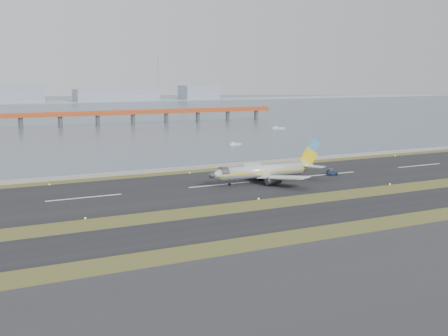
{
  "coord_description": "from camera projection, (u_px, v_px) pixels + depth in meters",
  "views": [
    {
      "loc": [
        -72.55,
        -115.58,
        31.47
      ],
      "look_at": [
        -2.74,
        22.0,
        6.45
      ],
      "focal_mm": 45.0,
      "sensor_mm": 36.0,
      "label": 1
    }
  ],
  "objects": [
    {
      "name": "airliner",
      "position": [
        266.0,
        171.0,
        169.49
      ],
      "size": [
        38.52,
        32.89,
        12.8
      ],
      "color": "silver",
      "rests_on": "ground"
    },
    {
      "name": "workboat_far",
      "position": [
        278.0,
        128.0,
        344.22
      ],
      "size": [
        8.13,
        4.97,
        1.89
      ],
      "rotation": [
        0.0,
        0.0,
        -0.35
      ],
      "color": "silver",
      "rests_on": "ground"
    },
    {
      "name": "far_shoreline",
      "position": [
        16.0,
        98.0,
        690.06
      ],
      "size": [
        1400.0,
        80.0,
        60.5
      ],
      "color": "#97A3B3",
      "rests_on": "ground"
    },
    {
      "name": "seawall",
      "position": [
        181.0,
        169.0,
        191.92
      ],
      "size": [
        1000.0,
        2.5,
        1.0
      ],
      "primitive_type": "cube",
      "color": "gray",
      "rests_on": "ground"
    },
    {
      "name": "red_pier",
      "position": [
        98.0,
        115.0,
        367.02
      ],
      "size": [
        260.0,
        5.0,
        10.2
      ],
      "color": "#BA4A1F",
      "rests_on": "ground"
    },
    {
      "name": "pushback_tug",
      "position": [
        332.0,
        172.0,
        181.81
      ],
      "size": [
        3.66,
        2.58,
        2.14
      ],
      "rotation": [
        0.0,
        0.0,
        -0.22
      ],
      "color": "#15253A",
      "rests_on": "ground"
    },
    {
      "name": "workboat_near",
      "position": [
        234.0,
        144.0,
        261.84
      ],
      "size": [
        7.13,
        3.82,
        1.65
      ],
      "rotation": [
        0.0,
        0.0,
        0.26
      ],
      "color": "silver",
      "rests_on": "ground"
    },
    {
      "name": "bay_water",
      "position": [
        23.0,
        110.0,
        544.11
      ],
      "size": [
        1400.0,
        800.0,
        1.3
      ],
      "primitive_type": "cube",
      "color": "#42505E",
      "rests_on": "ground"
    },
    {
      "name": "ground",
      "position": [
        274.0,
        205.0,
        139.19
      ],
      "size": [
        1000.0,
        1000.0,
        0.0
      ],
      "primitive_type": "plane",
      "color": "#384A1A",
      "rests_on": "ground"
    },
    {
      "name": "taxiway_strip",
      "position": [
        302.0,
        216.0,
        128.62
      ],
      "size": [
        1000.0,
        18.0,
        0.1
      ],
      "primitive_type": "cube",
      "color": "black",
      "rests_on": "ground"
    },
    {
      "name": "runway_strip",
      "position": [
        220.0,
        185.0,
        165.59
      ],
      "size": [
        1000.0,
        45.0,
        0.1
      ],
      "primitive_type": "cube",
      "color": "black",
      "rests_on": "ground"
    }
  ]
}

